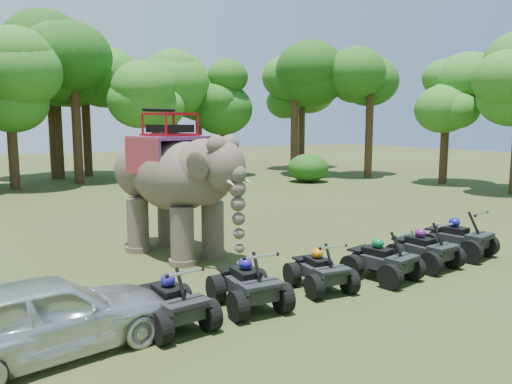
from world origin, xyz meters
TOP-DOWN VIEW (x-y plane):
  - ground at (0.00, 0.00)m, footprint 110.00×110.00m
  - elephant at (-1.82, 2.80)m, footprint 3.37×5.44m
  - parked_car at (-6.25, -2.08)m, footprint 4.25×2.11m
  - atv_0 at (-4.05, -2.11)m, footprint 1.34×1.77m
  - atv_1 at (-2.29, -2.04)m, footprint 1.43×1.85m
  - atv_2 at (-0.28, -1.98)m, footprint 1.37×1.73m
  - atv_3 at (1.50, -2.23)m, footprint 1.50×1.88m
  - atv_4 at (3.27, -2.09)m, footprint 1.36×1.79m
  - atv_5 at (5.04, -1.89)m, footprint 1.63×2.04m
  - tree_0 at (0.00, 21.72)m, footprint 6.36×6.36m
  - tree_1 at (4.34, 19.62)m, footprint 4.57×4.57m
  - tree_2 at (9.98, 21.02)m, footprint 5.13×5.13m
  - tree_3 at (14.07, 17.88)m, footprint 5.88×5.88m
  - tree_4 at (17.83, 14.31)m, footprint 5.38×5.38m
  - tree_5 at (19.43, 9.37)m, footprint 4.90×4.90m
  - tree_26 at (-0.41, 25.22)m, footprint 6.61×6.61m
  - tree_27 at (11.19, 27.26)m, footprint 5.46×5.46m
  - tree_28 at (17.94, 21.98)m, footprint 5.54×5.54m
  - tree_29 at (-0.68, 25.38)m, footprint 6.78×6.78m
  - tree_31 at (6.88, 22.63)m, footprint 6.65×6.65m
  - tree_32 at (1.68, 25.96)m, footprint 6.71×6.71m
  - tree_34 at (-3.77, 20.95)m, footprint 6.03×6.03m

SIDE VIEW (x-z plane):
  - ground at x=0.00m, z-range 0.00..0.00m
  - atv_2 at x=-0.28m, z-range 0.00..1.17m
  - atv_0 at x=-4.05m, z-range 0.00..1.25m
  - atv_3 at x=1.50m, z-range 0.00..1.26m
  - atv_4 at x=3.27m, z-range 0.00..1.27m
  - atv_1 at x=-2.29m, z-range 0.00..1.29m
  - atv_5 at x=5.04m, z-range 0.00..1.36m
  - parked_car at x=-6.25m, z-range 0.00..1.39m
  - elephant at x=-1.82m, z-range 0.00..4.24m
  - tree_1 at x=4.34m, z-range 0.00..6.52m
  - tree_5 at x=19.43m, z-range 0.00..7.00m
  - tree_2 at x=9.98m, z-range 0.00..7.33m
  - tree_4 at x=17.83m, z-range 0.00..7.68m
  - tree_27 at x=11.19m, z-range 0.00..7.79m
  - tree_28 at x=17.94m, z-range 0.00..7.91m
  - tree_3 at x=14.07m, z-range 0.00..8.40m
  - tree_34 at x=-3.77m, z-range 0.00..8.61m
  - tree_0 at x=0.00m, z-range 0.00..9.09m
  - tree_26 at x=-0.41m, z-range 0.00..9.44m
  - tree_31 at x=6.88m, z-range 0.00..9.50m
  - tree_32 at x=1.68m, z-range 0.00..9.58m
  - tree_29 at x=-0.68m, z-range 0.00..9.69m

